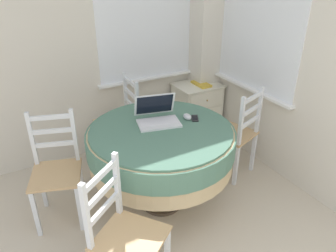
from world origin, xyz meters
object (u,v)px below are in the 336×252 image
(round_dining_table, at_px, (161,145))
(computer_mouse, at_px, (187,117))
(dining_chair_camera_near, at_px, (124,235))
(cell_phone, at_px, (195,118))
(dining_chair_near_right_window, at_px, (236,134))
(laptop, at_px, (157,116))
(dining_chair_left_flank, at_px, (56,171))
(dining_chair_near_back_window, at_px, (121,123))
(corner_cabinet, at_px, (196,110))
(book_on_cabinet, at_px, (201,84))

(round_dining_table, bearing_deg, computer_mouse, 9.06)
(round_dining_table, distance_m, dining_chair_camera_near, 0.87)
(cell_phone, height_order, dining_chair_camera_near, dining_chair_camera_near)
(computer_mouse, height_order, dining_chair_near_right_window, dining_chair_near_right_window)
(laptop, relative_size, dining_chair_near_right_window, 0.43)
(dining_chair_near_right_window, distance_m, dining_chair_left_flank, 1.70)
(dining_chair_near_back_window, height_order, corner_cabinet, dining_chair_near_back_window)
(book_on_cabinet, bearing_deg, dining_chair_near_back_window, -177.14)
(dining_chair_near_right_window, distance_m, book_on_cabinet, 0.88)
(dining_chair_near_right_window, bearing_deg, cell_phone, -174.26)
(cell_phone, bearing_deg, laptop, 160.61)
(dining_chair_left_flank, height_order, corner_cabinet, dining_chair_left_flank)
(round_dining_table, height_order, cell_phone, cell_phone)
(dining_chair_camera_near, bearing_deg, dining_chair_left_flank, 103.37)
(laptop, distance_m, cell_phone, 0.33)
(computer_mouse, height_order, dining_chair_left_flank, dining_chair_left_flank)
(corner_cabinet, xyz_separation_m, book_on_cabinet, (0.03, -0.03, 0.34))
(round_dining_table, xyz_separation_m, dining_chair_left_flank, (-0.81, 0.30, -0.17))
(computer_mouse, xyz_separation_m, dining_chair_near_right_window, (0.59, 0.03, -0.34))
(cell_phone, bearing_deg, round_dining_table, -176.63)
(round_dining_table, relative_size, book_on_cabinet, 4.81)
(laptop, relative_size, book_on_cabinet, 1.60)
(dining_chair_left_flank, relative_size, corner_cabinet, 1.40)
(laptop, height_order, corner_cabinet, laptop)
(round_dining_table, bearing_deg, dining_chair_left_flank, 159.75)
(laptop, distance_m, dining_chair_camera_near, 1.04)
(computer_mouse, bearing_deg, corner_cabinet, 51.59)
(round_dining_table, relative_size, computer_mouse, 13.08)
(laptop, relative_size, cell_phone, 3.06)
(dining_chair_near_back_window, distance_m, dining_chair_near_right_window, 1.19)
(laptop, bearing_deg, dining_chair_near_back_window, 94.76)
(cell_phone, distance_m, dining_chair_near_back_window, 0.97)
(dining_chair_near_back_window, xyz_separation_m, dining_chair_camera_near, (-0.57, -1.48, 0.00))
(cell_phone, xyz_separation_m, dining_chair_left_flank, (-1.15, 0.28, -0.32))
(dining_chair_near_back_window, relative_size, dining_chair_left_flank, 1.00)
(dining_chair_camera_near, bearing_deg, dining_chair_near_back_window, 68.98)
(book_on_cabinet, bearing_deg, dining_chair_camera_near, -136.55)
(dining_chair_near_right_window, height_order, dining_chair_left_flank, same)
(computer_mouse, xyz_separation_m, cell_phone, (0.06, -0.02, -0.02))
(dining_chair_near_back_window, bearing_deg, laptop, -85.24)
(round_dining_table, xyz_separation_m, corner_cabinet, (0.99, 0.94, -0.28))
(dining_chair_camera_near, height_order, corner_cabinet, dining_chair_camera_near)
(round_dining_table, xyz_separation_m, dining_chair_camera_near, (-0.59, -0.62, -0.17))
(round_dining_table, xyz_separation_m, dining_chair_near_back_window, (-0.03, 0.86, -0.17))
(cell_phone, bearing_deg, dining_chair_left_flank, 166.39)
(book_on_cabinet, bearing_deg, round_dining_table, -138.24)
(round_dining_table, bearing_deg, cell_phone, 3.37)
(dining_chair_camera_near, xyz_separation_m, book_on_cabinet, (1.61, 1.53, 0.23))
(computer_mouse, bearing_deg, cell_phone, -21.43)
(dining_chair_left_flank, bearing_deg, cell_phone, -13.61)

